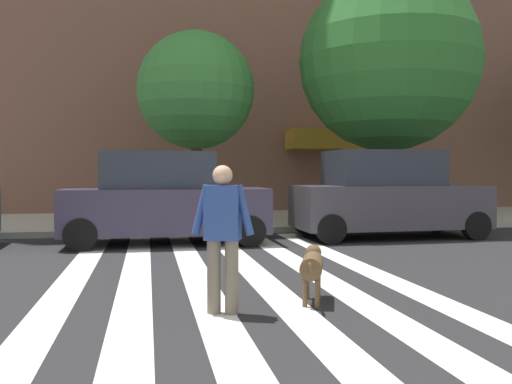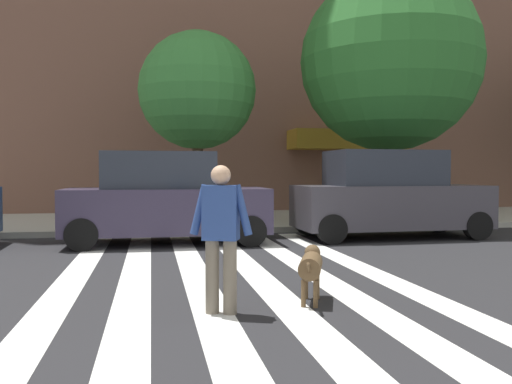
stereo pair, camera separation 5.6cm
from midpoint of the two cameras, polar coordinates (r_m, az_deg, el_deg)
ground_plane at (r=7.22m, az=4.95°, el=-10.39°), size 160.00×160.00×0.00m
sidewalk_far at (r=16.56m, az=-4.30°, el=-3.04°), size 80.00×6.00×0.15m
crosswalk_stripes at (r=7.04m, az=-1.54°, el=-10.67°), size 4.95×12.61×0.01m
parked_car_behind_first at (r=11.86m, az=-9.52°, el=-0.84°), size 4.37×2.01×2.00m
parked_car_third_in_line at (r=13.09m, az=14.06°, el=-0.45°), size 4.52×1.93×2.07m
street_tree_nearest at (r=15.60m, az=-6.16°, el=10.64°), size 3.35×3.35×5.42m
street_tree_middle at (r=16.07m, az=14.20°, el=13.30°), size 5.08×5.08×7.10m
pedestrian_dog_walker at (r=5.89m, az=-3.48°, el=-4.08°), size 0.69×0.36×1.64m
dog_on_leash at (r=6.51m, az=6.12°, el=-7.78°), size 0.49×0.99×0.65m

